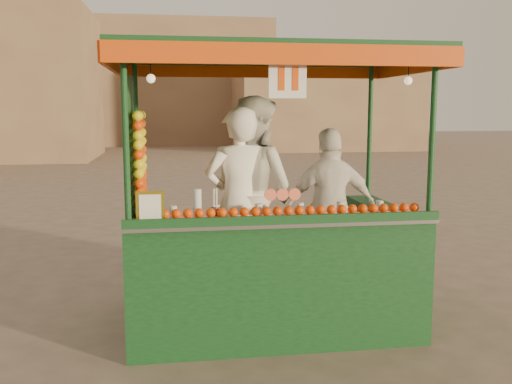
{
  "coord_description": "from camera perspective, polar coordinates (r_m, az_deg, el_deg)",
  "views": [
    {
      "loc": [
        -0.95,
        -5.03,
        2.03
      ],
      "look_at": [
        -0.15,
        0.2,
        1.26
      ],
      "focal_mm": 39.86,
      "sensor_mm": 36.0,
      "label": 1
    }
  ],
  "objects": [
    {
      "name": "vendor_left",
      "position": [
        5.33,
        -1.82,
        -0.95
      ],
      "size": [
        0.71,
        0.54,
        1.75
      ],
      "rotation": [
        0.0,
        0.0,
        3.35
      ],
      "color": "white",
      "rests_on": "ground"
    },
    {
      "name": "juice_cart",
      "position": [
        5.27,
        0.73,
        -4.9
      ],
      "size": [
        2.82,
        1.83,
        2.56
      ],
      "color": "#0E3513",
      "rests_on": "ground"
    },
    {
      "name": "ground",
      "position": [
        5.51,
        1.93,
        -13.34
      ],
      "size": [
        90.0,
        90.0,
        0.0
      ],
      "primitive_type": "plane",
      "color": "brown",
      "rests_on": "ground"
    },
    {
      "name": "vendor_middle",
      "position": [
        5.59,
        -0.23,
        0.06
      ],
      "size": [
        1.1,
        1.15,
        1.86
      ],
      "rotation": [
        0.0,
        0.0,
        2.19
      ],
      "color": "silver",
      "rests_on": "ground"
    },
    {
      "name": "building_right",
      "position": [
        30.1,
        6.69,
        9.14
      ],
      "size": [
        9.0,
        6.0,
        5.0
      ],
      "primitive_type": "cube",
      "color": "#917352",
      "rests_on": "ground"
    },
    {
      "name": "vendor_right",
      "position": [
        5.58,
        7.49,
        -1.62
      ],
      "size": [
        0.92,
        0.4,
        1.56
      ],
      "rotation": [
        0.0,
        0.0,
        3.17
      ],
      "color": "white",
      "rests_on": "ground"
    },
    {
      "name": "building_center",
      "position": [
        35.08,
        -10.6,
        10.57
      ],
      "size": [
        14.0,
        7.0,
        7.0
      ],
      "primitive_type": "cube",
      "color": "#917352",
      "rests_on": "ground"
    }
  ]
}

